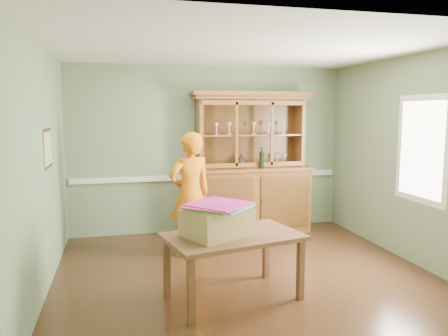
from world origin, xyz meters
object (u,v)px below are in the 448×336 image
object	(u,v)px
dining_table	(233,242)
cardboard_box	(217,222)
china_hutch	(251,183)
person	(190,194)

from	to	relation	value
dining_table	cardboard_box	distance (m)	0.29
dining_table	cardboard_box	size ratio (longest dim) A/B	2.44
china_hutch	cardboard_box	distance (m)	2.70
china_hutch	dining_table	xyz separation A→B (m)	(-0.96, -2.46, -0.19)
cardboard_box	person	world-z (taller)	person
china_hutch	dining_table	distance (m)	2.65
china_hutch	person	bearing A→B (deg)	-141.10
cardboard_box	person	distance (m)	1.52
dining_table	person	world-z (taller)	person
dining_table	person	distance (m)	1.55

